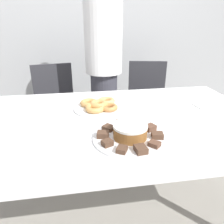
% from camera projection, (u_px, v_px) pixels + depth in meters
% --- Properties ---
extents(ground_plane, '(12.00, 12.00, 0.00)m').
position_uv_depth(ground_plane, '(112.00, 212.00, 1.57)').
color(ground_plane, gray).
extents(wall_back, '(8.00, 0.05, 2.60)m').
position_uv_depth(wall_back, '(90.00, 17.00, 2.54)').
color(wall_back, '#A8AAAD').
rests_on(wall_back, ground_plane).
extents(table, '(1.82, 1.07, 0.74)m').
position_uv_depth(table, '(112.00, 130.00, 1.31)').
color(table, white).
rests_on(table, ground_plane).
extents(person_standing, '(0.33, 0.33, 1.68)m').
position_uv_depth(person_standing, '(104.00, 66.00, 1.97)').
color(person_standing, '#383842').
rests_on(person_standing, ground_plane).
extents(office_chair_left, '(0.51, 0.51, 0.87)m').
position_uv_depth(office_chair_left, '(57.00, 113.00, 2.20)').
color(office_chair_left, black).
rests_on(office_chair_left, ground_plane).
extents(office_chair_right, '(0.52, 0.52, 0.87)m').
position_uv_depth(office_chair_right, '(147.00, 107.00, 2.34)').
color(office_chair_right, black).
rests_on(office_chair_right, ground_plane).
extents(plate_cake, '(0.36, 0.36, 0.01)m').
position_uv_depth(plate_cake, '(130.00, 138.00, 1.07)').
color(plate_cake, white).
rests_on(plate_cake, table).
extents(plate_donuts, '(0.32, 0.32, 0.01)m').
position_uv_depth(plate_donuts, '(99.00, 108.00, 1.42)').
color(plate_donuts, white).
rests_on(plate_donuts, table).
extents(frosted_cake, '(0.17, 0.17, 0.07)m').
position_uv_depth(frosted_cake, '(130.00, 131.00, 1.05)').
color(frosted_cake, brown).
rests_on(frosted_cake, plate_cake).
extents(lamington_0, '(0.07, 0.06, 0.03)m').
position_uv_depth(lamington_0, '(103.00, 134.00, 1.06)').
color(lamington_0, '#513828').
rests_on(lamington_0, plate_cake).
extents(lamington_1, '(0.06, 0.06, 0.03)m').
position_uv_depth(lamington_1, '(107.00, 143.00, 0.99)').
color(lamington_1, '#513828').
rests_on(lamington_1, plate_cake).
extents(lamington_2, '(0.06, 0.06, 0.02)m').
position_uv_depth(lamington_2, '(122.00, 149.00, 0.95)').
color(lamington_2, '#513828').
rests_on(lamington_2, plate_cake).
extents(lamington_3, '(0.06, 0.06, 0.03)m').
position_uv_depth(lamington_3, '(141.00, 149.00, 0.94)').
color(lamington_3, '#513828').
rests_on(lamington_3, plate_cake).
extents(lamington_4, '(0.06, 0.06, 0.02)m').
position_uv_depth(lamington_4, '(154.00, 144.00, 0.99)').
color(lamington_4, brown).
rests_on(lamington_4, plate_cake).
extents(lamington_5, '(0.06, 0.06, 0.03)m').
position_uv_depth(lamington_5, '(157.00, 135.00, 1.06)').
color(lamington_5, '#513828').
rests_on(lamington_5, plate_cake).
extents(lamington_6, '(0.07, 0.06, 0.03)m').
position_uv_depth(lamington_6, '(150.00, 128.00, 1.13)').
color(lamington_6, brown).
rests_on(lamington_6, plate_cake).
extents(lamington_7, '(0.06, 0.06, 0.02)m').
position_uv_depth(lamington_7, '(137.00, 124.00, 1.17)').
color(lamington_7, '#513828').
rests_on(lamington_7, plate_cake).
extents(lamington_8, '(0.05, 0.06, 0.03)m').
position_uv_depth(lamington_8, '(121.00, 123.00, 1.17)').
color(lamington_8, '#513828').
rests_on(lamington_8, plate_cake).
extents(lamington_9, '(0.07, 0.07, 0.02)m').
position_uv_depth(lamington_9, '(109.00, 128.00, 1.13)').
color(lamington_9, '#513828').
rests_on(lamington_9, plate_cake).
extents(donut_0, '(0.12, 0.12, 0.04)m').
position_uv_depth(donut_0, '(99.00, 104.00, 1.41)').
color(donut_0, tan).
rests_on(donut_0, plate_donuts).
extents(donut_1, '(0.12, 0.12, 0.03)m').
position_uv_depth(donut_1, '(95.00, 108.00, 1.36)').
color(donut_1, tan).
rests_on(donut_1, plate_donuts).
extents(donut_2, '(0.11, 0.11, 0.03)m').
position_uv_depth(donut_2, '(109.00, 107.00, 1.38)').
color(donut_2, '#C68447').
rests_on(donut_2, plate_donuts).
extents(donut_3, '(0.12, 0.12, 0.03)m').
position_uv_depth(donut_3, '(107.00, 101.00, 1.48)').
color(donut_3, '#E5AD66').
rests_on(donut_3, plate_donuts).
extents(donut_4, '(0.12, 0.12, 0.03)m').
position_uv_depth(donut_4, '(89.00, 103.00, 1.45)').
color(donut_4, tan).
rests_on(donut_4, plate_donuts).
extents(napkin, '(0.14, 0.12, 0.01)m').
position_uv_depth(napkin, '(204.00, 106.00, 1.46)').
color(napkin, white).
rests_on(napkin, table).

